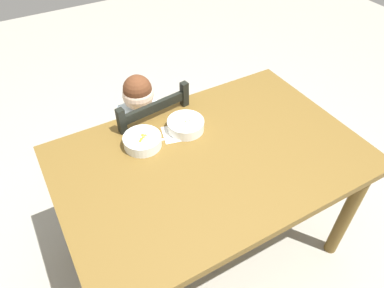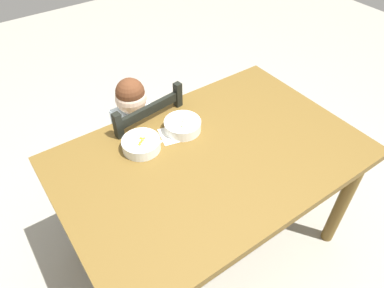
{
  "view_description": "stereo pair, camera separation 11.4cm",
  "coord_description": "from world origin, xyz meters",
  "px_view_note": "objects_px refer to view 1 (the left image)",
  "views": [
    {
      "loc": [
        -0.66,
        -0.97,
        1.95
      ],
      "look_at": [
        -0.07,
        0.07,
        0.83
      ],
      "focal_mm": 33.15,
      "sensor_mm": 36.0,
      "label": 1
    },
    {
      "loc": [
        -0.75,
        -0.91,
        1.95
      ],
      "look_at": [
        -0.07,
        0.07,
        0.83
      ],
      "focal_mm": 33.15,
      "sensor_mm": 36.0,
      "label": 2
    }
  ],
  "objects_px": {
    "dining_table": "(211,170)",
    "dining_chair": "(147,148)",
    "bowl_of_carrots": "(142,141)",
    "spoon": "(160,140)",
    "bowl_of_peas": "(186,125)",
    "child_figure": "(144,127)"
  },
  "relations": [
    {
      "from": "dining_table",
      "to": "dining_chair",
      "type": "relative_size",
      "value": 1.56
    },
    {
      "from": "dining_table",
      "to": "bowl_of_carrots",
      "type": "distance_m",
      "value": 0.36
    },
    {
      "from": "spoon",
      "to": "bowl_of_peas",
      "type": "bearing_deg",
      "value": 4.98
    },
    {
      "from": "dining_chair",
      "to": "spoon",
      "type": "relative_size",
      "value": 6.63
    },
    {
      "from": "dining_chair",
      "to": "spoon",
      "type": "distance_m",
      "value": 0.46
    },
    {
      "from": "dining_chair",
      "to": "bowl_of_peas",
      "type": "bearing_deg",
      "value": -69.57
    },
    {
      "from": "child_figure",
      "to": "bowl_of_carrots",
      "type": "relative_size",
      "value": 5.18
    },
    {
      "from": "dining_chair",
      "to": "bowl_of_carrots",
      "type": "distance_m",
      "value": 0.49
    },
    {
      "from": "bowl_of_peas",
      "to": "bowl_of_carrots",
      "type": "relative_size",
      "value": 1.01
    },
    {
      "from": "dining_table",
      "to": "bowl_of_peas",
      "type": "height_order",
      "value": "bowl_of_peas"
    },
    {
      "from": "bowl_of_carrots",
      "to": "child_figure",
      "type": "bearing_deg",
      "value": 68.09
    },
    {
      "from": "child_figure",
      "to": "bowl_of_peas",
      "type": "height_order",
      "value": "child_figure"
    },
    {
      "from": "dining_table",
      "to": "dining_chair",
      "type": "bearing_deg",
      "value": 103.5
    },
    {
      "from": "bowl_of_carrots",
      "to": "spoon",
      "type": "distance_m",
      "value": 0.09
    },
    {
      "from": "dining_table",
      "to": "child_figure",
      "type": "xyz_separation_m",
      "value": [
        -0.13,
        0.52,
        -0.05
      ]
    },
    {
      "from": "bowl_of_peas",
      "to": "dining_chair",
      "type": "bearing_deg",
      "value": 110.43
    },
    {
      "from": "spoon",
      "to": "dining_table",
      "type": "bearing_deg",
      "value": -51.67
    },
    {
      "from": "bowl_of_carrots",
      "to": "dining_chair",
      "type": "bearing_deg",
      "value": 67.41
    },
    {
      "from": "dining_chair",
      "to": "bowl_of_carrots",
      "type": "height_order",
      "value": "dining_chair"
    },
    {
      "from": "dining_chair",
      "to": "child_figure",
      "type": "height_order",
      "value": "child_figure"
    },
    {
      "from": "dining_table",
      "to": "dining_chair",
      "type": "xyz_separation_m",
      "value": [
        -0.13,
        0.52,
        -0.23
      ]
    },
    {
      "from": "dining_table",
      "to": "spoon",
      "type": "bearing_deg",
      "value": 128.33
    }
  ]
}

